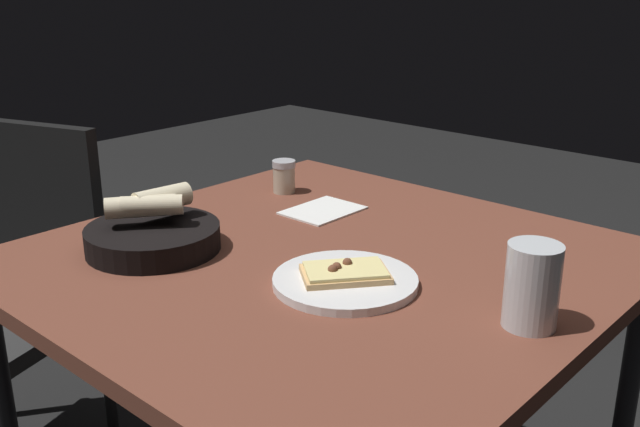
% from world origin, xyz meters
% --- Properties ---
extents(dining_table, '(0.97, 0.98, 0.74)m').
position_xyz_m(dining_table, '(0.00, 0.00, 0.68)').
color(dining_table, brown).
rests_on(dining_table, ground).
extents(pizza_plate, '(0.24, 0.24, 0.04)m').
position_xyz_m(pizza_plate, '(0.07, 0.11, 0.75)').
color(pizza_plate, white).
rests_on(pizza_plate, dining_table).
extents(bread_basket, '(0.24, 0.24, 0.11)m').
position_xyz_m(bread_basket, '(0.18, -0.25, 0.78)').
color(bread_basket, black).
rests_on(bread_basket, dining_table).
extents(beer_glass, '(0.08, 0.08, 0.12)m').
position_xyz_m(beer_glass, '(-0.00, 0.40, 0.80)').
color(beer_glass, silver).
rests_on(beer_glass, dining_table).
extents(pepper_shaker, '(0.05, 0.05, 0.08)m').
position_xyz_m(pepper_shaker, '(-0.23, -0.33, 0.78)').
color(pepper_shaker, '#BFB299').
rests_on(pepper_shaker, dining_table).
extents(napkin, '(0.16, 0.12, 0.00)m').
position_xyz_m(napkin, '(-0.19, -0.17, 0.75)').
color(napkin, white).
rests_on(napkin, dining_table).
extents(chair_near, '(0.56, 0.56, 0.88)m').
position_xyz_m(chair_near, '(0.21, -0.86, 0.50)').
color(chair_near, '#2B2B2B').
rests_on(chair_near, ground).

